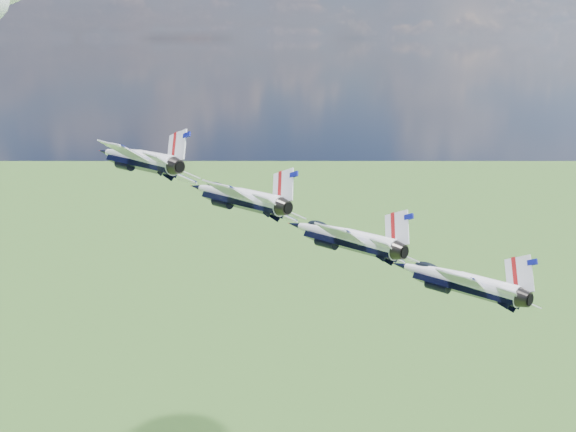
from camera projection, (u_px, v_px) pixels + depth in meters
jet_0 at (137, 158)px, 81.30m from camera, size 14.91×18.50×9.77m
jet_1 at (236, 196)px, 78.70m from camera, size 14.91×18.50×9.77m
jet_2 at (342, 237)px, 76.11m from camera, size 14.91×18.50×9.77m
jet_3 at (455, 280)px, 73.52m from camera, size 14.91×18.50×9.77m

